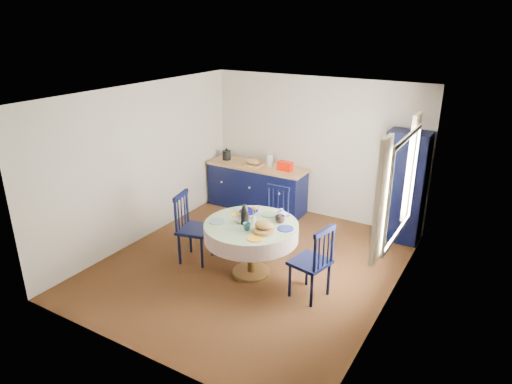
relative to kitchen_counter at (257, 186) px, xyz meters
The scene contains 17 objects.
floor 2.19m from the kitchen_counter, 62.22° to the right, with size 4.50×4.50×0.00m, color black.
ceiling 2.97m from the kitchen_counter, 62.22° to the right, with size 4.50×4.50×0.00m, color white.
wall_back 1.33m from the kitchen_counter, 19.27° to the left, with size 4.00×0.02×2.50m, color beige.
wall_left 2.29m from the kitchen_counter, 117.73° to the right, with size 0.02×4.50×2.50m, color beige.
wall_right 3.64m from the kitchen_counter, 32.34° to the right, with size 0.02×4.50×2.50m, color beige.
window 3.53m from the kitchen_counter, 28.44° to the right, with size 0.10×1.74×1.45m.
kitchen_counter is the anchor object (origin of this frame).
pantry_cabinet 2.70m from the kitchen_counter, ahead, with size 0.63×0.47×1.80m.
dining_table 2.42m from the kitchen_counter, 61.25° to the right, with size 1.30×1.30×1.07m.
chair_left 2.20m from the kitchen_counter, 85.32° to the right, with size 0.54×0.56×1.05m.
chair_far 1.52m from the kitchen_counter, 49.62° to the right, with size 0.44×0.42×0.96m.
chair_right 3.06m from the kitchen_counter, 46.04° to the right, with size 0.52×0.54×1.03m.
mug_a 2.42m from the kitchen_counter, 65.19° to the right, with size 0.13×0.13×0.10m, color silver.
mug_b 2.64m from the kitchen_counter, 62.52° to the right, with size 0.11×0.11×0.10m, color #316575.
mug_c 2.43m from the kitchen_counter, 51.91° to the right, with size 0.13×0.13×0.11m, color black.
mug_d 2.04m from the kitchen_counter, 59.20° to the right, with size 0.10×0.10×0.09m, color silver.
cobalt_bowl 2.13m from the kitchen_counter, 62.82° to the right, with size 0.25×0.25×0.06m, color #0C037E.
Camera 1 is at (3.09, -5.05, 3.42)m, focal length 32.00 mm.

